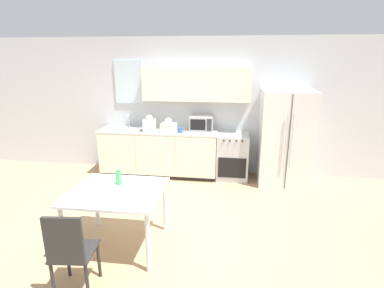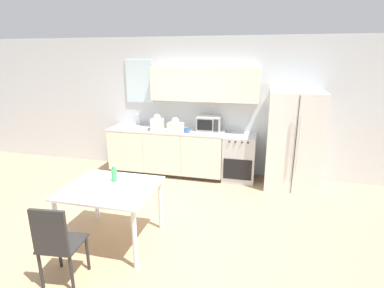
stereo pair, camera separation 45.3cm
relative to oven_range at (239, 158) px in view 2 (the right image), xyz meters
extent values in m
plane|color=tan|center=(-0.98, -1.84, -0.45)|extent=(12.00, 12.00, 0.00)
cube|color=silver|center=(-0.98, 0.33, 0.90)|extent=(12.00, 0.06, 2.70)
cube|color=silver|center=(-2.12, 0.29, 1.39)|extent=(0.59, 0.04, 0.86)
cube|color=silver|center=(-0.73, 0.14, 1.37)|extent=(2.07, 0.32, 0.64)
cube|color=#333333|center=(-1.47, 0.02, -0.41)|extent=(2.32, 0.56, 0.08)
cube|color=silver|center=(-1.47, -0.01, 0.04)|extent=(2.32, 0.62, 0.81)
cube|color=silver|center=(-2.25, -0.33, 0.04)|extent=(0.75, 0.01, 0.79)
cube|color=silver|center=(-1.47, -0.33, 0.04)|extent=(0.75, 0.01, 0.79)
cube|color=silver|center=(-0.70, -0.33, 0.04)|extent=(0.75, 0.01, 0.79)
cube|color=beige|center=(-1.47, -0.01, 0.46)|extent=(2.35, 0.64, 0.03)
cube|color=#B7BABC|center=(0.00, 0.00, 0.00)|extent=(0.60, 0.59, 0.89)
cube|color=black|center=(0.00, -0.30, -0.13)|extent=(0.52, 0.01, 0.39)
cylinder|color=#262626|center=(-0.17, -0.31, 0.40)|extent=(0.03, 0.02, 0.03)
cylinder|color=#262626|center=(-0.06, -0.31, 0.40)|extent=(0.03, 0.02, 0.03)
cylinder|color=#262626|center=(0.06, -0.31, 0.40)|extent=(0.03, 0.02, 0.03)
cylinder|color=#262626|center=(0.17, -0.31, 0.40)|extent=(0.03, 0.02, 0.03)
cube|color=silver|center=(0.95, -0.08, 0.43)|extent=(0.92, 0.76, 1.76)
cube|color=#3F3F3F|center=(0.95, -0.47, 0.43)|extent=(0.01, 0.01, 1.70)
cylinder|color=silver|center=(0.90, -0.49, 0.47)|extent=(0.02, 0.02, 0.97)
cylinder|color=silver|center=(1.00, -0.49, 0.47)|extent=(0.02, 0.02, 0.97)
cube|color=#B7BABC|center=(-2.12, -0.01, 0.49)|extent=(0.61, 0.39, 0.02)
cylinder|color=silver|center=(-2.12, 0.14, 0.62)|extent=(0.02, 0.02, 0.25)
cylinder|color=silver|center=(-2.12, 0.07, 0.74)|extent=(0.02, 0.14, 0.02)
cube|color=#B7BABC|center=(-0.63, 0.11, 0.62)|extent=(0.45, 0.31, 0.29)
cube|color=black|center=(-0.68, -0.05, 0.62)|extent=(0.29, 0.01, 0.21)
cube|color=#2D2D33|center=(-0.46, -0.05, 0.62)|extent=(0.09, 0.01, 0.23)
cylinder|color=#335999|center=(-1.02, -0.15, 0.53)|extent=(0.09, 0.09, 0.10)
torus|color=#335999|center=(-0.95, -0.15, 0.53)|extent=(0.02, 0.08, 0.08)
cube|color=silver|center=(-1.62, -0.11, 0.59)|extent=(0.28, 0.26, 0.23)
sphere|color=silver|center=(-1.62, -0.11, 0.73)|extent=(0.16, 0.16, 0.14)
cube|color=silver|center=(-1.24, -0.13, 0.56)|extent=(0.30, 0.26, 0.17)
sphere|color=silver|center=(-1.24, -0.13, 0.68)|extent=(0.17, 0.17, 0.15)
cube|color=white|center=(-1.39, -2.45, 0.30)|extent=(1.11, 0.97, 0.03)
cylinder|color=white|center=(-1.89, -2.87, -0.08)|extent=(0.06, 0.06, 0.73)
cylinder|color=white|center=(-0.89, -2.87, -0.08)|extent=(0.06, 0.06, 0.73)
cylinder|color=white|center=(-1.89, -2.02, -0.08)|extent=(0.06, 0.06, 0.73)
cylinder|color=white|center=(-0.89, -2.02, -0.08)|extent=(0.06, 0.06, 0.73)
cube|color=#282828|center=(-1.56, -3.21, -0.01)|extent=(0.44, 0.44, 0.02)
cube|color=#282828|center=(-1.54, -3.39, 0.24)|extent=(0.37, 0.07, 0.48)
cylinder|color=#282828|center=(-1.74, -3.06, -0.23)|extent=(0.03, 0.03, 0.43)
cylinder|color=#282828|center=(-1.40, -3.03, -0.23)|extent=(0.03, 0.03, 0.43)
cylinder|color=#282828|center=(-1.71, -3.40, -0.23)|extent=(0.03, 0.03, 0.43)
cylinder|color=#282828|center=(-1.37, -3.37, -0.23)|extent=(0.03, 0.03, 0.43)
cylinder|color=#3FB259|center=(-1.43, -2.27, 0.41)|extent=(0.07, 0.07, 0.17)
cylinder|color=#3FB259|center=(-1.43, -2.27, 0.51)|extent=(0.03, 0.03, 0.04)
cylinder|color=white|center=(-1.43, -2.27, 0.54)|extent=(0.04, 0.04, 0.02)
camera|label=1|loc=(-0.03, -5.62, 1.89)|focal=28.00mm
camera|label=2|loc=(0.42, -5.53, 1.89)|focal=28.00mm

